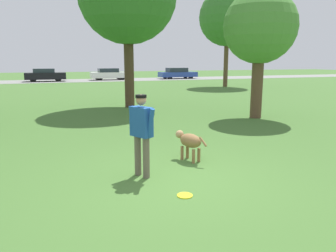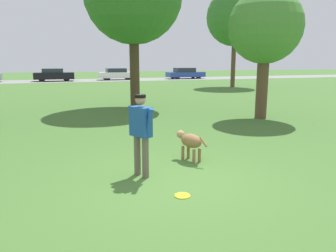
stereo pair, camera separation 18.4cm
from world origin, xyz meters
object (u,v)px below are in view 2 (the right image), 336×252
object	(u,v)px
tree_near_right	(265,28)
parked_car_black	(54,75)
dog	(190,141)
tree_far_right	(235,17)
frisbee	(182,196)
parked_car_white	(117,74)
parked_car_blue	(185,73)
person	(141,129)

from	to	relation	value
tree_near_right	parked_car_black	size ratio (longest dim) A/B	1.18
dog	tree_far_right	distance (m)	22.06
frisbee	parked_car_white	xyz separation A→B (m)	(4.41, 33.08, 0.65)
tree_far_right	parked_car_blue	bearing A→B (deg)	87.23
dog	frisbee	distance (m)	2.06
frisbee	person	bearing A→B (deg)	109.56
dog	tree_far_right	xyz separation A→B (m)	(11.22, 18.26, 5.22)
parked_car_black	person	bearing A→B (deg)	-85.54
person	parked_car_black	xyz separation A→B (m)	(-2.02, 31.36, -0.27)
dog	tree_near_right	distance (m)	7.02
person	parked_car_white	bearing A→B (deg)	144.54
tree_far_right	person	bearing A→B (deg)	-123.47
tree_far_right	parked_car_black	xyz separation A→B (m)	(-14.52, 12.46, -4.98)
parked_car_blue	person	bearing A→B (deg)	-113.92
frisbee	tree_far_right	distance (m)	24.10
parked_car_white	parked_car_blue	size ratio (longest dim) A/B	0.92
tree_far_right	parked_car_white	world-z (taller)	tree_far_right
dog	parked_car_white	world-z (taller)	parked_car_white
parked_car_black	dog	bearing A→B (deg)	-83.11
parked_car_blue	tree_far_right	bearing A→B (deg)	-94.19
parked_car_white	parked_car_blue	bearing A→B (deg)	-3.01
dog	parked_car_blue	size ratio (longest dim) A/B	0.20
frisbee	tree_near_right	distance (m)	8.93
frisbee	parked_car_blue	distance (m)	35.23
dog	parked_car_white	size ratio (longest dim) A/B	0.22
dog	frisbee	world-z (taller)	dog
person	frisbee	world-z (taller)	person
frisbee	tree_near_right	size ratio (longest dim) A/B	0.05
person	parked_car_white	world-z (taller)	person
tree_near_right	parked_car_blue	size ratio (longest dim) A/B	1.05
person	tree_near_right	xyz separation A→B (m)	(5.97, 4.93, 2.47)
frisbee	parked_car_black	distance (m)	32.63
dog	parked_car_black	xyz separation A→B (m)	(-3.30, 30.72, 0.24)
person	parked_car_white	size ratio (longest dim) A/B	0.38
tree_far_right	parked_car_white	bearing A→B (deg)	120.53
dog	frisbee	xyz separation A→B (m)	(-0.86, -1.82, -0.43)
tree_far_right	parked_car_blue	xyz separation A→B (m)	(0.62, 12.78, -5.01)
tree_near_right	dog	bearing A→B (deg)	-137.62
dog	person	bearing A→B (deg)	95.59
tree_near_right	parked_car_black	bearing A→B (deg)	106.83
frisbee	tree_near_right	world-z (taller)	tree_near_right
frisbee	tree_near_right	xyz separation A→B (m)	(5.56, 6.10, 3.41)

